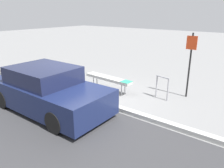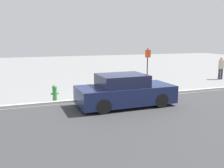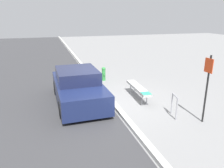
{
  "view_description": "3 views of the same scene",
  "coord_description": "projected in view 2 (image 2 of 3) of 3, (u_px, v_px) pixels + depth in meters",
  "views": [
    {
      "loc": [
        5.06,
        -5.1,
        2.99
      ],
      "look_at": [
        1.1,
        -0.01,
        0.83
      ],
      "focal_mm": 35.0,
      "sensor_mm": 36.0,
      "label": 1
    },
    {
      "loc": [
        -4.57,
        -10.92,
        2.87
      ],
      "look_at": [
        -0.58,
        -0.06,
        0.75
      ],
      "focal_mm": 40.0,
      "sensor_mm": 36.0,
      "label": 2
    },
    {
      "loc": [
        8.16,
        -2.49,
        3.49
      ],
      "look_at": [
        -0.07,
        0.06,
        0.77
      ],
      "focal_mm": 35.0,
      "sensor_mm": 36.0,
      "label": 3
    }
  ],
  "objects": [
    {
      "name": "bike_rack",
      "position": [
        143.0,
        80.0,
        14.34
      ],
      "size": [
        0.55,
        0.18,
        0.83
      ],
      "rotation": [
        0.0,
        0.0,
        -0.24
      ],
      "color": "#99999E",
      "rests_on": "ground_plane"
    },
    {
      "name": "road_strip",
      "position": [
        189.0,
        137.0,
        7.4
      ],
      "size": [
        60.0,
        10.0,
        0.01
      ],
      "color": "#38383A",
      "rests_on": "ground_plane"
    },
    {
      "name": "sign_post",
      "position": [
        147.0,
        63.0,
        15.06
      ],
      "size": [
        0.36,
        0.08,
        2.3
      ],
      "color": "black",
      "rests_on": "ground_plane"
    },
    {
      "name": "ground_plane",
      "position": [
        123.0,
        98.0,
        12.15
      ],
      "size": [
        60.0,
        60.0,
        0.0
      ],
      "primitive_type": "plane",
      "color": "gray"
    },
    {
      "name": "curb",
      "position": [
        123.0,
        97.0,
        12.14
      ],
      "size": [
        60.0,
        0.2,
        0.13
      ],
      "color": "#B7B7B2",
      "rests_on": "ground_plane"
    },
    {
      "name": "bench",
      "position": [
        113.0,
        84.0,
        13.2
      ],
      "size": [
        2.14,
        0.49,
        0.55
      ],
      "rotation": [
        0.0,
        0.0,
        -0.06
      ],
      "color": "#99999E",
      "rests_on": "ground_plane"
    },
    {
      "name": "fire_hydrant",
      "position": [
        55.0,
        93.0,
        11.5
      ],
      "size": [
        0.36,
        0.22,
        0.77
      ],
      "color": "#338C3F",
      "rests_on": "ground_plane"
    },
    {
      "name": "pedestrian",
      "position": [
        221.0,
        67.0,
        17.66
      ],
      "size": [
        0.39,
        0.39,
        1.58
      ],
      "rotation": [
        0.0,
        0.0,
        2.35
      ],
      "color": "#333338",
      "rests_on": "ground_plane"
    },
    {
      "name": "parked_car_near",
      "position": [
        125.0,
        91.0,
        10.69
      ],
      "size": [
        4.17,
        1.88,
        1.38
      ],
      "rotation": [
        0.0,
        0.0,
        0.02
      ],
      "color": "black",
      "rests_on": "ground_plane"
    }
  ]
}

